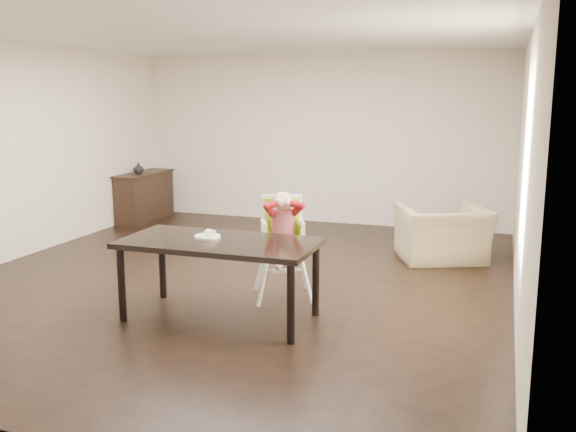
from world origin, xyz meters
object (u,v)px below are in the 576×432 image
(dining_table, at_px, (219,249))
(sideboard, at_px, (145,196))
(armchair, at_px, (443,224))
(high_chair, at_px, (283,223))

(dining_table, xyz_separation_m, sideboard, (-3.16, 3.89, -0.27))
(dining_table, bearing_deg, armchair, 58.00)
(high_chair, relative_size, armchair, 1.04)
(high_chair, bearing_deg, dining_table, -137.18)
(armchair, bearing_deg, sideboard, -35.42)
(high_chair, bearing_deg, sideboard, 114.34)
(dining_table, relative_size, sideboard, 1.43)
(armchair, relative_size, sideboard, 0.85)
(dining_table, xyz_separation_m, high_chair, (0.34, 0.80, 0.11))
(dining_table, height_order, sideboard, sideboard)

